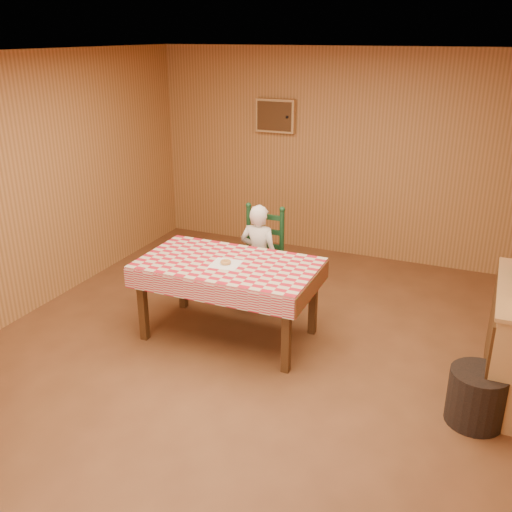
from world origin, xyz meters
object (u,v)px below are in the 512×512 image
Objects in this scene: dining_table at (228,270)px; ladder_chair at (261,260)px; seated_child at (259,256)px; storage_bin at (477,397)px.

ladder_chair is (-0.00, 0.79, -0.18)m from dining_table.
storage_bin is at bearing 152.48° from seated_child.
seated_child is 2.58m from storage_bin.
dining_table is at bearing -90.00° from ladder_chair.
seated_child is at bearing 152.48° from storage_bin.
seated_child is 2.61× the size of storage_bin.
ladder_chair is 0.08m from seated_child.
storage_bin is (2.27, -1.24, -0.29)m from ladder_chair.
dining_table is at bearing 90.00° from seated_child.
dining_table is 3.85× the size of storage_bin.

